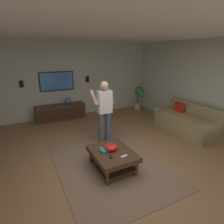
{
  "coord_description": "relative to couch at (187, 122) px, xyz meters",
  "views": [
    {
      "loc": [
        -3.13,
        1.65,
        2.33
      ],
      "look_at": [
        0.65,
        -0.27,
        0.97
      ],
      "focal_mm": 30.07,
      "sensor_mm": 36.0,
      "label": 1
    }
  ],
  "objects": [
    {
      "name": "remote_grey",
      "position": [
        -0.47,
        2.99,
        0.09
      ],
      "size": [
        0.14,
        0.13,
        0.02
      ],
      "primitive_type": "cube",
      "rotation": [
        0.0,
        0.0,
        3.88
      ],
      "color": "slate",
      "rests_on": "coffee_table"
    },
    {
      "name": "wall_speaker_right",
      "position": [
        3.11,
        4.27,
        1.02
      ],
      "size": [
        0.06,
        0.12,
        0.22
      ],
      "primitive_type": "cube",
      "color": "black"
    },
    {
      "name": "couch",
      "position": [
        0.0,
        0.0,
        0.0
      ],
      "size": [
        1.91,
        0.87,
        0.87
      ],
      "rotation": [
        0.0,
        0.0,
        1.56
      ],
      "color": "#93845B",
      "rests_on": "ground"
    },
    {
      "name": "remote_black",
      "position": [
        -0.84,
        2.98,
        0.09
      ],
      "size": [
        0.16,
        0.09,
        0.02
      ],
      "primitive_type": "cube",
      "rotation": [
        0.0,
        0.0,
        2.81
      ],
      "color": "black",
      "rests_on": "coffee_table"
    },
    {
      "name": "coffee_table",
      "position": [
        -0.66,
        2.85,
        -0.02
      ],
      "size": [
        1.0,
        0.8,
        0.4
      ],
      "color": "#422B1C",
      "rests_on": "ground"
    },
    {
      "name": "ground_plane",
      "position": [
        -0.56,
        2.74,
        -0.32
      ],
      "size": [
        8.89,
        8.89,
        0.0
      ],
      "primitive_type": "plane",
      "color": "olive"
    },
    {
      "name": "wall_speaker_left",
      "position": [
        3.11,
        1.99,
        1.03
      ],
      "size": [
        0.06,
        0.12,
        0.22
      ],
      "primitive_type": "cube",
      "color": "black"
    },
    {
      "name": "person_standing",
      "position": [
        0.57,
        2.45,
        0.61
      ],
      "size": [
        0.54,
        0.54,
        1.64
      ],
      "rotation": [
        0.0,
        0.0,
        -0.03
      ],
      "color": "#4C5166",
      "rests_on": "ground"
    },
    {
      "name": "bowl",
      "position": [
        -0.59,
        2.85,
        0.14
      ],
      "size": [
        0.27,
        0.27,
        0.12
      ],
      "primitive_type": "ellipsoid",
      "color": "red",
      "rests_on": "coffee_table"
    },
    {
      "name": "vase_round",
      "position": [
        2.84,
        2.87,
        0.34
      ],
      "size": [
        0.22,
        0.22,
        0.22
      ],
      "primitive_type": "sphere",
      "color": "teal",
      "rests_on": "media_console"
    },
    {
      "name": "book",
      "position": [
        -0.58,
        2.97,
        0.1
      ],
      "size": [
        0.21,
        0.25,
        0.04
      ],
      "primitive_type": "cube",
      "rotation": [
        0.0,
        0.0,
        4.97
      ],
      "color": "teal",
      "rests_on": "coffee_table"
    },
    {
      "name": "wall_back_tv",
      "position": [
        3.19,
        2.74,
        1.03
      ],
      "size": [
        0.1,
        6.7,
        2.69
      ],
      "primitive_type": "cube",
      "color": "#B2B7AD",
      "rests_on": "ground"
    },
    {
      "name": "remote_white",
      "position": [
        -0.95,
        2.74,
        0.09
      ],
      "size": [
        0.06,
        0.15,
        0.02
      ],
      "primitive_type": "cube",
      "rotation": [
        0.0,
        0.0,
        1.71
      ],
      "color": "white",
      "rests_on": "coffee_table"
    },
    {
      "name": "ceiling_slab",
      "position": [
        -0.56,
        2.74,
        2.42
      ],
      "size": [
        7.61,
        6.7,
        0.1
      ],
      "primitive_type": "cube",
      "color": "white"
    },
    {
      "name": "tv",
      "position": [
        3.1,
        3.13,
        1.03
      ],
      "size": [
        0.05,
        1.19,
        0.67
      ],
      "rotation": [
        0.0,
        0.0,
        3.14
      ],
      "color": "black"
    },
    {
      "name": "wall_side_window",
      "position": [
        -0.56,
        -0.56,
        1.03
      ],
      "size": [
        7.61,
        0.1,
        2.69
      ],
      "primitive_type": "cube",
      "color": "beige",
      "rests_on": "ground"
    },
    {
      "name": "potted_plant_tall",
      "position": [
        2.69,
        -0.12,
        0.32
      ],
      "size": [
        0.49,
        0.4,
        0.96
      ],
      "color": "#B7B2A8",
      "rests_on": "ground"
    },
    {
      "name": "area_rug",
      "position": [
        -0.46,
        2.85,
        -0.31
      ],
      "size": [
        3.01,
        2.15,
        0.01
      ],
      "primitive_type": "cube",
      "color": "#7A604C",
      "rests_on": "ground"
    },
    {
      "name": "media_console",
      "position": [
        2.86,
        3.13,
        -0.04
      ],
      "size": [
        0.45,
        1.7,
        0.55
      ],
      "rotation": [
        0.0,
        0.0,
        3.14
      ],
      "color": "#422B1C",
      "rests_on": "ground"
    }
  ]
}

